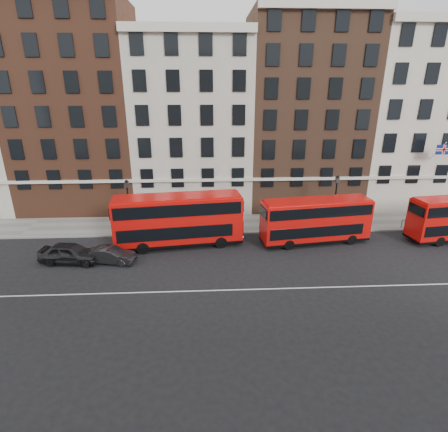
{
  "coord_description": "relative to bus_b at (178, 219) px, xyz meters",
  "views": [
    {
      "loc": [
        1.46,
        -23.27,
        13.55
      ],
      "look_at": [
        2.91,
        5.0,
        3.0
      ],
      "focal_mm": 28.0,
      "sensor_mm": 36.0,
      "label": 1
    }
  ],
  "objects": [
    {
      "name": "car_front",
      "position": [
        -5.33,
        -3.02,
        -1.86
      ],
      "size": [
        4.19,
        2.08,
        1.32
      ],
      "primitive_type": "imported",
      "rotation": [
        0.0,
        0.0,
        1.39
      ],
      "color": "black",
      "rests_on": "ground"
    },
    {
      "name": "kerb",
      "position": [
        1.13,
        2.34,
        -2.44
      ],
      "size": [
        80.0,
        0.3,
        0.16
      ],
      "primitive_type": "cube",
      "color": "gray",
      "rests_on": "ground"
    },
    {
      "name": "building_terrace",
      "position": [
        0.83,
        12.22,
        7.71
      ],
      "size": [
        64.0,
        11.95,
        22.0
      ],
      "color": "#B6B19D",
      "rests_on": "ground"
    },
    {
      "name": "lamp_post_left",
      "position": [
        -4.83,
        2.86,
        0.55
      ],
      "size": [
        0.44,
        0.44,
        5.33
      ],
      "color": "black",
      "rests_on": "pavement"
    },
    {
      "name": "road_centre_line",
      "position": [
        1.13,
        -7.66,
        -2.52
      ],
      "size": [
        70.0,
        0.12,
        0.01
      ],
      "primitive_type": "cube",
      "color": "white",
      "rests_on": "ground"
    },
    {
      "name": "traffic_light",
      "position": [
        24.57,
        2.54,
        -0.08
      ],
      "size": [
        0.25,
        0.45,
        3.27
      ],
      "color": "black",
      "rests_on": "pavement"
    },
    {
      "name": "car_rear",
      "position": [
        -8.61,
        -2.81,
        -1.7
      ],
      "size": [
        5.06,
        2.5,
        1.66
      ],
      "primitive_type": "imported",
      "rotation": [
        0.0,
        0.0,
        1.46
      ],
      "color": "black",
      "rests_on": "ground"
    },
    {
      "name": "ground",
      "position": [
        1.13,
        -5.66,
        -2.52
      ],
      "size": [
        120.0,
        120.0,
        0.0
      ],
      "primitive_type": "plane",
      "color": "black",
      "rests_on": "ground"
    },
    {
      "name": "iron_railings",
      "position": [
        1.13,
        7.04,
        -1.87
      ],
      "size": [
        6.6,
        0.06,
        1.0
      ],
      "primitive_type": null,
      "color": "black",
      "rests_on": "pavement"
    },
    {
      "name": "pavement",
      "position": [
        1.13,
        4.84,
        -2.45
      ],
      "size": [
        80.0,
        5.0,
        0.15
      ],
      "primitive_type": "cube",
      "color": "gray",
      "rests_on": "ground"
    },
    {
      "name": "bus_c",
      "position": [
        12.33,
        0.0,
        -0.3
      ],
      "size": [
        10.11,
        3.68,
        4.15
      ],
      "rotation": [
        0.0,
        0.0,
        0.14
      ],
      "color": "red",
      "rests_on": "ground"
    },
    {
      "name": "lamp_post_right",
      "position": [
        15.31,
        3.5,
        0.55
      ],
      "size": [
        0.44,
        0.44,
        5.33
      ],
      "color": "black",
      "rests_on": "pavement"
    },
    {
      "name": "bus_b",
      "position": [
        0.0,
        0.0,
        0.0
      ],
      "size": [
        11.44,
        4.06,
        4.71
      ],
      "rotation": [
        0.0,
        0.0,
        0.12
      ],
      "color": "red",
      "rests_on": "ground"
    }
  ]
}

